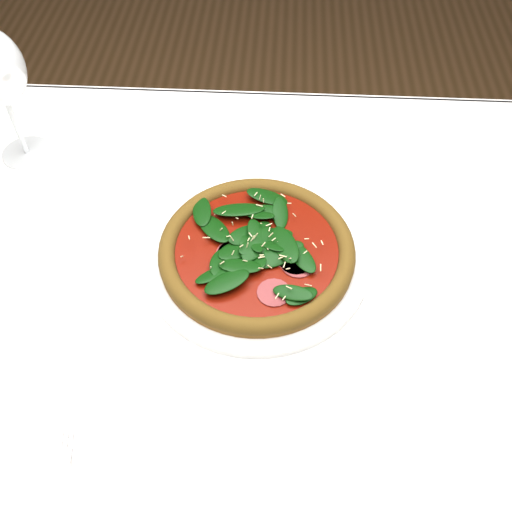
{
  "coord_description": "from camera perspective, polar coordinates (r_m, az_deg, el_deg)",
  "views": [
    {
      "loc": [
        0.06,
        -0.48,
        1.37
      ],
      "look_at": [
        0.04,
        0.0,
        0.77
      ],
      "focal_mm": 40.0,
      "sensor_mm": 36.0,
      "label": 1
    }
  ],
  "objects": [
    {
      "name": "ground",
      "position": [
        1.45,
        -1.57,
        -19.43
      ],
      "size": [
        6.0,
        6.0,
        0.0
      ],
      "primitive_type": "plane",
      "color": "brown",
      "rests_on": "ground"
    },
    {
      "name": "dining_table",
      "position": [
        0.87,
        -2.48,
        -5.1
      ],
      "size": [
        1.21,
        0.81,
        0.75
      ],
      "color": "white",
      "rests_on": "ground"
    },
    {
      "name": "plate",
      "position": [
        0.79,
        0.07,
        -0.04
      ],
      "size": [
        0.31,
        0.31,
        0.01
      ],
      "color": "white",
      "rests_on": "dining_table"
    },
    {
      "name": "pizza",
      "position": [
        0.77,
        0.07,
        0.79
      ],
      "size": [
        0.27,
        0.27,
        0.03
      ],
      "rotation": [
        0.0,
        0.0,
        -0.01
      ],
      "color": "#936223",
      "rests_on": "plate"
    },
    {
      "name": "napkin",
      "position": [
        0.67,
        -18.78,
        -22.21
      ],
      "size": [
        0.15,
        0.09,
        0.01
      ],
      "primitive_type": "cube",
      "rotation": [
        0.0,
        0.0,
        0.2
      ],
      "color": "white",
      "rests_on": "dining_table"
    },
    {
      "name": "fork",
      "position": [
        0.67,
        -18.74,
        -20.12
      ],
      "size": [
        0.04,
        0.13,
        0.0
      ],
      "rotation": [
        0.0,
        0.0,
        0.17
      ],
      "color": "silver",
      "rests_on": "napkin"
    }
  ]
}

